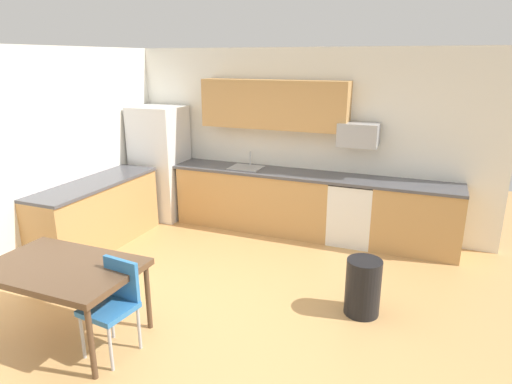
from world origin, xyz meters
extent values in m
plane|color=tan|center=(0.00, 0.00, 0.00)|extent=(12.00, 12.00, 0.00)
cube|color=white|center=(0.00, 2.65, 1.35)|extent=(5.80, 0.10, 2.70)
cube|color=white|center=(-2.65, 0.00, 1.35)|extent=(0.10, 5.80, 2.70)
cube|color=tan|center=(-0.55, 2.30, 0.45)|extent=(2.40, 0.60, 0.90)
cube|color=tan|center=(1.83, 2.30, 0.45)|extent=(1.15, 0.60, 0.90)
cube|color=tan|center=(-2.30, 0.80, 0.45)|extent=(0.60, 2.00, 0.90)
cube|color=#4C4C51|center=(0.00, 2.30, 0.92)|extent=(4.80, 0.64, 0.04)
cube|color=#4C4C51|center=(-2.30, 0.80, 0.92)|extent=(0.64, 2.00, 0.04)
cube|color=tan|center=(-0.30, 2.43, 1.90)|extent=(2.20, 0.34, 0.70)
cube|color=white|center=(-2.18, 2.22, 0.91)|extent=(0.76, 0.70, 1.82)
cube|color=white|center=(0.95, 2.30, 0.44)|extent=(0.60, 0.60, 0.88)
cube|color=black|center=(0.95, 2.30, 0.90)|extent=(0.60, 0.60, 0.03)
cube|color=#9EA0A5|center=(0.95, 2.40, 1.54)|extent=(0.54, 0.36, 0.32)
cube|color=#A5A8AD|center=(-0.69, 2.30, 0.88)|extent=(0.48, 0.40, 0.14)
cylinder|color=#B2B5BA|center=(-0.69, 2.48, 1.04)|extent=(0.02, 0.02, 0.24)
cube|color=brown|center=(-1.12, -1.00, 0.70)|extent=(1.40, 0.90, 0.06)
cylinder|color=brown|center=(-0.48, -1.39, 0.34)|extent=(0.05, 0.05, 0.67)
cylinder|color=brown|center=(-1.76, -0.61, 0.34)|extent=(0.05, 0.05, 0.67)
cylinder|color=brown|center=(-0.48, -0.61, 0.34)|extent=(0.05, 0.05, 0.67)
cube|color=#2D72B7|center=(-0.55, -1.07, 0.45)|extent=(0.44, 0.44, 0.05)
cube|color=#2D72B7|center=(-0.53, -0.89, 0.65)|extent=(0.38, 0.08, 0.40)
cylinder|color=#B2B2B7|center=(-0.74, -1.22, 0.21)|extent=(0.03, 0.03, 0.42)
cylinder|color=#B2B2B7|center=(-0.40, -1.26, 0.21)|extent=(0.03, 0.03, 0.42)
cylinder|color=#B2B2B7|center=(-0.70, -0.88, 0.21)|extent=(0.03, 0.03, 0.42)
cylinder|color=#B2B2B7|center=(-0.37, -0.92, 0.21)|extent=(0.03, 0.03, 0.42)
cylinder|color=black|center=(1.41, 0.44, 0.30)|extent=(0.36, 0.36, 0.60)
camera|label=1|loc=(1.92, -3.74, 2.55)|focal=31.07mm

